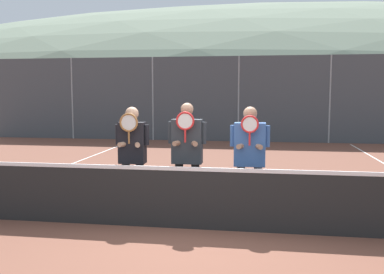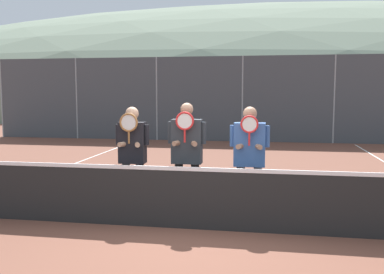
% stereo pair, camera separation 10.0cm
% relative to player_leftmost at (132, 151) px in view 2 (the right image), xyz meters
% --- Properties ---
extents(ground_plane, '(120.00, 120.00, 0.00)m').
position_rel_player_leftmost_xyz_m(ground_plane, '(1.18, -0.62, -1.04)').
color(ground_plane, brown).
extents(hill_distant, '(118.41, 65.78, 23.02)m').
position_rel_player_leftmost_xyz_m(hill_distant, '(1.18, 49.45, -1.04)').
color(hill_distant, slate).
rests_on(hill_distant, ground_plane).
extents(clubhouse_building, '(21.59, 5.50, 3.58)m').
position_rel_player_leftmost_xyz_m(clubhouse_building, '(2.29, 18.27, 0.77)').
color(clubhouse_building, beige).
rests_on(clubhouse_building, ground_plane).
extents(fence_back, '(21.36, 0.06, 3.43)m').
position_rel_player_leftmost_xyz_m(fence_back, '(1.18, 10.75, 0.68)').
color(fence_back, gray).
rests_on(fence_back, ground_plane).
extents(tennis_net, '(11.58, 0.09, 1.01)m').
position_rel_player_leftmost_xyz_m(tennis_net, '(1.18, -0.62, -0.57)').
color(tennis_net, gray).
rests_on(tennis_net, ground_plane).
extents(court_line_left_sideline, '(0.05, 16.00, 0.01)m').
position_rel_player_leftmost_xyz_m(court_line_left_sideline, '(-3.13, 2.38, -1.04)').
color(court_line_left_sideline, white).
rests_on(court_line_left_sideline, ground_plane).
extents(player_leftmost, '(0.56, 0.34, 1.75)m').
position_rel_player_leftmost_xyz_m(player_leftmost, '(0.00, 0.00, 0.00)').
color(player_leftmost, black).
rests_on(player_leftmost, ground_plane).
extents(player_center_left, '(0.60, 0.34, 1.82)m').
position_rel_player_leftmost_xyz_m(player_center_left, '(0.91, -0.07, 0.03)').
color(player_center_left, black).
rests_on(player_center_left, ground_plane).
extents(player_center_right, '(0.61, 0.34, 1.77)m').
position_rel_player_leftmost_xyz_m(player_center_right, '(1.88, -0.01, 0.01)').
color(player_center_right, '#56565B').
rests_on(player_center_right, ground_plane).
extents(car_far_left, '(4.55, 2.03, 1.70)m').
position_rel_player_leftmost_xyz_m(car_far_left, '(-5.74, 13.62, -0.17)').
color(car_far_left, '#285638').
rests_on(car_far_left, ground_plane).
extents(car_left_of_center, '(4.71, 1.93, 1.70)m').
position_rel_player_leftmost_xyz_m(car_left_of_center, '(-0.25, 13.56, -0.17)').
color(car_left_of_center, silver).
rests_on(car_left_of_center, ground_plane).
extents(car_center, '(4.69, 1.96, 1.75)m').
position_rel_player_leftmost_xyz_m(car_center, '(5.30, 13.14, -0.15)').
color(car_center, '#285638').
rests_on(car_center, ground_plane).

